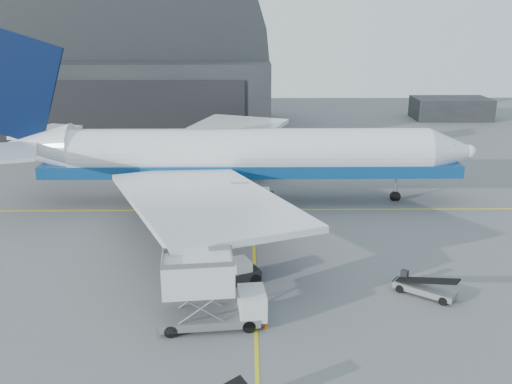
{
  "coord_description": "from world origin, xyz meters",
  "views": [
    {
      "loc": [
        -0.41,
        -35.51,
        19.53
      ],
      "look_at": [
        0.19,
        11.92,
        4.5
      ],
      "focal_mm": 40.0,
      "sensor_mm": 36.0,
      "label": 1
    }
  ],
  "objects_px": {
    "pushback_tug": "(235,274)",
    "airliner": "(231,155)",
    "belt_loader_b": "(424,288)",
    "catering_truck": "(208,292)"
  },
  "relations": [
    {
      "from": "pushback_tug",
      "to": "airliner",
      "type": "bearing_deg",
      "value": 68.78
    },
    {
      "from": "airliner",
      "to": "belt_loader_b",
      "type": "xyz_separation_m",
      "value": [
        14.54,
        -21.5,
        -4.57
      ]
    },
    {
      "from": "airliner",
      "to": "catering_truck",
      "type": "distance_m",
      "value": 25.72
    },
    {
      "from": "pushback_tug",
      "to": "catering_truck",
      "type": "bearing_deg",
      "value": -127.62
    },
    {
      "from": "pushback_tug",
      "to": "belt_loader_b",
      "type": "height_order",
      "value": "belt_loader_b"
    },
    {
      "from": "catering_truck",
      "to": "pushback_tug",
      "type": "relative_size",
      "value": 1.64
    },
    {
      "from": "airliner",
      "to": "pushback_tug",
      "type": "relative_size",
      "value": 12.08
    },
    {
      "from": "catering_truck",
      "to": "pushback_tug",
      "type": "height_order",
      "value": "catering_truck"
    },
    {
      "from": "catering_truck",
      "to": "belt_loader_b",
      "type": "xyz_separation_m",
      "value": [
        15.28,
        4.06,
        -1.84
      ]
    },
    {
      "from": "airliner",
      "to": "belt_loader_b",
      "type": "height_order",
      "value": "airliner"
    }
  ]
}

